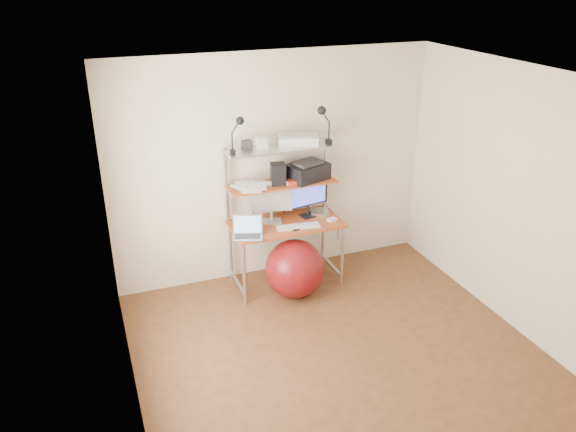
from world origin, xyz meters
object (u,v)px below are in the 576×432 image
at_px(monitor_silver, 271,199).
at_px(laptop, 248,232).
at_px(exercise_ball, 295,269).
at_px(monitor_black, 308,195).
at_px(printer, 307,171).

xyz_separation_m(monitor_silver, laptop, (-0.34, -0.25, -0.22)).
xyz_separation_m(monitor_silver, exercise_ball, (0.13, -0.36, -0.69)).
distance_m(laptop, exercise_ball, 0.68).
xyz_separation_m(monitor_silver, monitor_black, (0.43, -0.00, -0.02)).
distance_m(monitor_black, exercise_ball, 0.81).
relative_size(monitor_silver, monitor_black, 1.01).
height_order(monitor_black, printer, printer).
relative_size(monitor_black, exercise_ball, 0.77).
height_order(monitor_black, exercise_ball, monitor_black).
distance_m(printer, exercise_ball, 1.06).
xyz_separation_m(printer, exercise_ball, (-0.30, -0.40, -0.93)).
bearing_deg(monitor_silver, exercise_ball, -53.15).
distance_m(monitor_silver, printer, 0.50).
relative_size(monitor_silver, exercise_ball, 0.78).
height_order(laptop, printer, printer).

